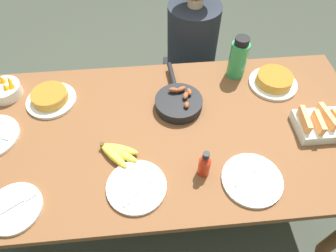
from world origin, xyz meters
TOP-DOWN VIEW (x-y plane):
  - ground_plane at (0.00, 0.00)m, footprint 14.00×14.00m
  - dining_table at (0.00, 0.00)m, footprint 1.89×0.92m
  - banana_bunch at (-0.23, -0.12)m, footprint 0.18×0.15m
  - melon_tray at (0.73, -0.06)m, footprint 0.30×0.17m
  - skillet at (0.07, 0.14)m, footprint 0.23×0.39m
  - frittata_plate_center at (-0.56, 0.23)m, footprint 0.24×0.24m
  - frittata_plate_side at (0.57, 0.25)m, footprint 0.25×0.25m
  - empty_plate_near_front at (0.31, -0.29)m, footprint 0.25×0.25m
  - empty_plate_far_left at (-0.62, -0.33)m, footprint 0.21×0.21m
  - empty_plate_far_right at (-0.15, -0.28)m, footprint 0.24×0.24m
  - fruit_bowl_mango at (-0.79, 0.30)m, footprint 0.16×0.16m
  - water_bottle at (0.39, 0.34)m, footprint 0.09×0.09m
  - hot_sauce_bottle at (0.12, -0.23)m, footprint 0.05×0.05m
  - person_figure at (0.22, 0.73)m, footprint 0.35×0.35m

SIDE VIEW (x-z plane):
  - ground_plane at x=0.00m, z-range 0.00..0.00m
  - person_figure at x=0.22m, z-range -0.10..1.09m
  - dining_table at x=0.00m, z-range 0.29..1.05m
  - empty_plate_near_front at x=0.31m, z-range 0.76..0.78m
  - empty_plate_far_right at x=-0.15m, z-range 0.76..0.78m
  - empty_plate_far_left at x=-0.62m, z-range 0.76..0.78m
  - banana_bunch at x=-0.23m, z-range 0.76..0.80m
  - frittata_plate_center at x=-0.56m, z-range 0.76..0.82m
  - frittata_plate_side at x=0.57m, z-range 0.76..0.82m
  - skillet at x=0.07m, z-range 0.75..0.83m
  - melon_tray at x=0.73m, z-range 0.75..0.85m
  - fruit_bowl_mango at x=-0.79m, z-range 0.74..0.86m
  - hot_sauce_bottle at x=0.12m, z-range 0.75..0.90m
  - water_bottle at x=0.39m, z-range 0.76..0.99m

